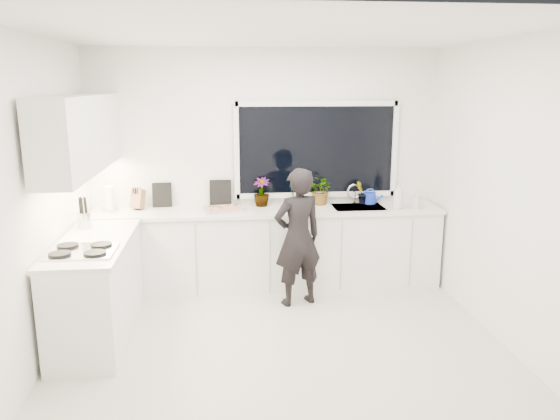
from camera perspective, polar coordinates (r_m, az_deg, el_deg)
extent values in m
cube|color=beige|center=(5.12, 0.07, -13.81)|extent=(4.00, 3.50, 0.02)
cube|color=white|center=(6.39, -1.58, 4.50)|extent=(4.00, 0.02, 2.70)
cube|color=white|center=(4.88, -24.09, 0.66)|extent=(0.02, 3.50, 2.70)
cube|color=white|center=(5.26, 22.42, 1.64)|extent=(0.02, 3.50, 2.70)
cube|color=white|center=(4.58, 0.08, 18.17)|extent=(4.00, 3.50, 0.02)
cube|color=black|center=(6.40, 3.83, 6.30)|extent=(1.80, 0.02, 1.00)
cube|color=white|center=(6.29, -1.31, -4.15)|extent=(3.92, 0.58, 0.88)
cube|color=white|center=(5.37, -18.55, -7.96)|extent=(0.58, 1.60, 0.88)
cube|color=silver|center=(6.16, -1.32, -0.09)|extent=(3.94, 0.62, 0.04)
cube|color=silver|center=(5.22, -18.92, -3.23)|extent=(0.62, 1.60, 0.04)
cube|color=white|center=(5.42, -20.10, 7.49)|extent=(0.34, 2.10, 0.70)
cube|color=silver|center=(6.34, 8.17, -0.11)|extent=(0.58, 0.42, 0.14)
cylinder|color=silver|center=(6.50, 7.79, 1.67)|extent=(0.03, 0.03, 0.22)
cube|color=black|center=(4.89, -20.07, -3.99)|extent=(0.56, 0.48, 0.03)
imported|color=black|center=(5.71, 1.87, -2.88)|extent=(0.62, 0.51, 1.47)
cube|color=silver|center=(6.11, -5.85, 0.08)|extent=(0.50, 0.41, 0.03)
cube|color=#AC3717|center=(6.11, -5.86, 0.24)|extent=(0.46, 0.37, 0.01)
cylinder|color=#1532C5|center=(6.51, 9.38, 1.23)|extent=(0.16, 0.16, 0.13)
cylinder|color=white|center=(6.34, -17.41, 1.09)|extent=(0.12, 0.12, 0.26)
cube|color=#9A6847|center=(6.33, -14.64, 1.06)|extent=(0.16, 0.14, 0.22)
cylinder|color=silver|center=(5.66, -19.78, -1.01)|extent=(0.15, 0.15, 0.16)
cube|color=black|center=(6.39, -12.23, 1.57)|extent=(0.22, 0.04, 0.28)
cube|color=black|center=(6.35, -6.23, 1.81)|extent=(0.25, 0.03, 0.30)
imported|color=#26662D|center=(6.28, -1.96, 1.90)|extent=(0.23, 0.23, 0.33)
imported|color=#26662D|center=(6.32, 1.42, 1.65)|extent=(0.15, 0.16, 0.26)
imported|color=#26662D|center=(6.37, 4.34, 2.07)|extent=(0.41, 0.40, 0.34)
imported|color=#26662D|center=(6.48, 8.54, 1.80)|extent=(0.18, 0.16, 0.27)
imported|color=#D8BF66|center=(6.27, 12.26, 1.51)|extent=(0.17, 0.17, 0.31)
imported|color=#D8BF66|center=(6.36, 14.17, 1.07)|extent=(0.13, 0.13, 0.21)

